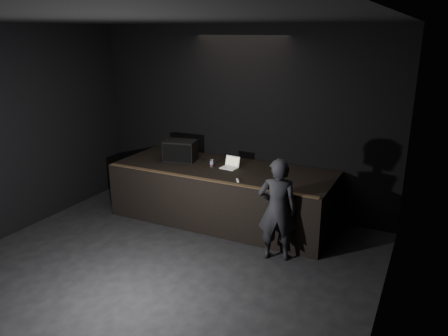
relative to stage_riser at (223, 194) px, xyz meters
name	(u,v)px	position (x,y,z in m)	size (l,w,h in m)	color
ground	(132,294)	(0.00, -2.73, -0.50)	(7.00, 7.00, 0.00)	black
room_walls	(122,148)	(0.00, -2.73, 1.52)	(6.10, 7.10, 3.52)	black
stage_riser	(223,194)	(0.00, 0.00, 0.00)	(4.00, 1.50, 1.00)	black
riser_lip	(204,179)	(0.00, -0.71, 0.51)	(3.92, 0.10, 0.01)	brown
stage_monitor	(180,151)	(-0.94, 0.07, 0.69)	(0.66, 0.54, 0.39)	black
cable	(185,156)	(-1.00, 0.33, 0.51)	(0.02, 0.02, 0.99)	black
laptop	(230,165)	(0.12, 0.08, 0.55)	(0.32, 0.29, 0.20)	white
beer_can	(212,163)	(-0.22, -0.02, 0.57)	(0.06, 0.06, 0.15)	silver
plastic_cup	(278,173)	(1.05, 0.01, 0.55)	(0.08, 0.08, 0.10)	white
wii_remote	(237,180)	(0.54, -0.54, 0.51)	(0.03, 0.14, 0.03)	silver
person	(277,210)	(1.39, -0.95, 0.30)	(0.59, 0.39, 1.61)	black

